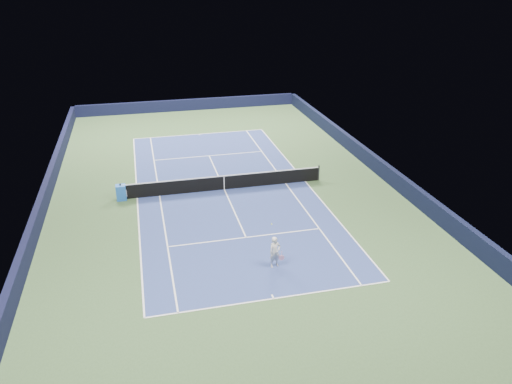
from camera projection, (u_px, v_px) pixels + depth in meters
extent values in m
plane|color=#334E2A|center=(224.00, 189.00, 32.06)|extent=(40.00, 40.00, 0.00)
cube|color=black|center=(188.00, 105.00, 49.36)|extent=(22.00, 0.35, 1.10)
cube|color=black|center=(380.00, 167.00, 34.15)|extent=(0.35, 40.00, 1.10)
cube|color=black|center=(44.00, 199.00, 29.50)|extent=(0.35, 40.00, 1.10)
cube|color=navy|center=(224.00, 189.00, 32.06)|extent=(10.97, 23.77, 0.01)
cube|color=white|center=(199.00, 134.00, 42.56)|extent=(10.97, 0.08, 0.00)
cube|color=white|center=(274.00, 299.00, 21.54)|extent=(10.97, 0.08, 0.00)
cube|color=white|center=(305.00, 181.00, 33.23)|extent=(0.08, 23.77, 0.00)
cube|color=white|center=(137.00, 198.00, 30.87)|extent=(0.08, 23.77, 0.00)
cube|color=white|center=(286.00, 183.00, 32.94)|extent=(0.08, 23.77, 0.00)
cube|color=white|center=(160.00, 196.00, 31.17)|extent=(0.08, 23.77, 0.00)
cube|color=white|center=(209.00, 156.00, 37.71)|extent=(8.23, 0.08, 0.00)
cube|color=white|center=(246.00, 237.00, 26.39)|extent=(8.23, 0.08, 0.00)
cube|color=white|center=(224.00, 189.00, 32.05)|extent=(0.08, 12.80, 0.00)
cube|color=white|center=(200.00, 135.00, 42.43)|extent=(0.08, 0.30, 0.00)
cube|color=white|center=(273.00, 297.00, 21.67)|extent=(0.08, 0.30, 0.00)
cylinder|color=black|center=(121.00, 192.00, 30.46)|extent=(0.10, 0.10, 1.07)
cylinder|color=black|center=(319.00, 173.00, 33.21)|extent=(0.10, 0.10, 1.07)
cube|color=black|center=(224.00, 183.00, 31.87)|extent=(12.80, 0.03, 0.91)
cube|color=white|center=(224.00, 176.00, 31.67)|extent=(12.80, 0.04, 0.06)
cube|color=white|center=(224.00, 183.00, 31.87)|extent=(0.05, 0.04, 0.91)
cube|color=blue|center=(121.00, 192.00, 30.47)|extent=(0.60, 0.54, 0.96)
cube|color=white|center=(126.00, 192.00, 30.55)|extent=(0.09, 0.43, 0.43)
imported|color=silver|center=(275.00, 252.00, 23.54)|extent=(0.65, 0.50, 1.57)
cylinder|color=pink|center=(282.00, 253.00, 23.61)|extent=(0.03, 0.03, 0.26)
cylinder|color=black|center=(282.00, 258.00, 23.71)|extent=(0.26, 0.02, 0.26)
cylinder|color=pink|center=(282.00, 258.00, 23.71)|extent=(0.28, 0.03, 0.28)
sphere|color=#CFEB31|center=(272.00, 224.00, 24.05)|extent=(0.07, 0.07, 0.07)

